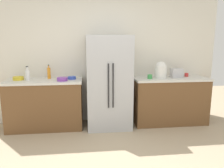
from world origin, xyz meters
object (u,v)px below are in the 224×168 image
at_px(cup_a, 150,77).
at_px(bowl_c, 62,79).
at_px(rice_cooker, 161,70).
at_px(bottle_b, 28,75).
at_px(cup_b, 186,75).
at_px(bowl_b, 72,78).
at_px(bottle_a, 49,73).
at_px(toaster, 177,73).
at_px(bowl_a, 18,78).
at_px(refrigerator, 109,82).

height_order(cup_a, bowl_c, cup_a).
xyz_separation_m(rice_cooker, bottle_b, (-2.48, 0.03, -0.05)).
bearing_deg(cup_b, bowl_c, -175.17).
relative_size(cup_a, bowl_b, 0.58).
distance_m(bottle_a, bowl_b, 0.45).
bearing_deg(bowl_b, toaster, -0.70).
bearing_deg(toaster, bowl_a, 178.96).
relative_size(bottle_a, bottle_b, 1.02).
xyz_separation_m(toaster, bowl_b, (-2.04, 0.02, -0.06)).
xyz_separation_m(bottle_a, bowl_a, (-0.54, -0.08, -0.08)).
bearing_deg(rice_cooker, bowl_a, 177.81).
bearing_deg(bottle_a, refrigerator, -10.62).
bearing_deg(bottle_b, cup_b, 1.63).
relative_size(toaster, bottle_b, 0.84).
relative_size(cup_a, bowl_c, 0.47).
bearing_deg(cup_b, bottle_b, -178.37).
bearing_deg(bottle_a, rice_cooker, -4.96).
xyz_separation_m(toaster, bowl_a, (-3.01, 0.05, -0.06)).
bearing_deg(cup_b, bowl_b, -178.86).
bearing_deg(bowl_a, refrigerator, -4.39).
relative_size(refrigerator, bowl_b, 11.21).
bearing_deg(toaster, bottle_a, 176.82).
bearing_deg(rice_cooker, cup_b, 11.43).
bearing_deg(refrigerator, toaster, 3.08).
height_order(bowl_a, bowl_b, bowl_a).
relative_size(bowl_a, bowl_c, 1.01).
xyz_separation_m(rice_cooker, bowl_b, (-1.69, 0.07, -0.13)).
distance_m(cup_b, bowl_c, 2.44).
bearing_deg(cup_a, cup_b, 12.68).
bearing_deg(bottle_b, cup_a, -2.43).
bearing_deg(bottle_a, toaster, -3.18).
xyz_separation_m(cup_a, bowl_b, (-1.46, 0.14, -0.02)).
xyz_separation_m(rice_cooker, bowl_a, (-2.67, 0.10, -0.12)).
height_order(cup_b, bowl_a, cup_b).
relative_size(bottle_b, bowl_a, 1.36).
bearing_deg(toaster, cup_a, -168.90).
height_order(bottle_b, bowl_a, bottle_b).
bearing_deg(bowl_c, bowl_a, 166.87).
xyz_separation_m(cup_a, bowl_a, (-2.44, 0.17, -0.01)).
bearing_deg(bowl_c, refrigerator, 4.26).
distance_m(bottle_a, cup_b, 2.71).
bearing_deg(bottle_b, refrigerator, -2.17).
relative_size(cup_b, bowl_b, 0.49).
xyz_separation_m(toaster, bottle_b, (-2.82, -0.02, 0.02)).
relative_size(bottle_b, bowl_b, 1.69).
distance_m(toaster, rice_cooker, 0.35).
bearing_deg(rice_cooker, bottle_b, 179.30).
bearing_deg(bowl_c, toaster, 3.53).
height_order(bottle_a, bowl_c, bottle_a).
distance_m(refrigerator, bottle_a, 1.15).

